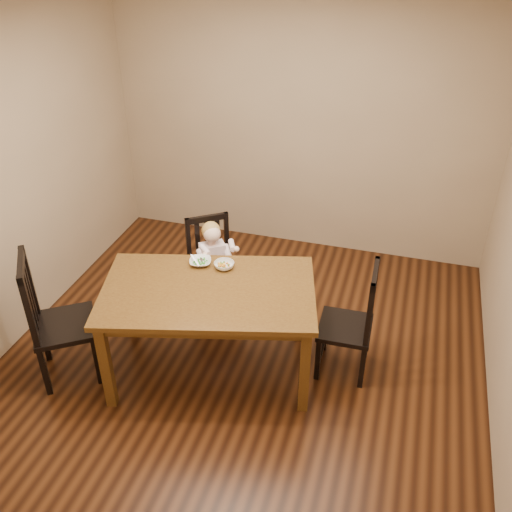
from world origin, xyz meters
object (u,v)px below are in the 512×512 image
(dining_table, at_px, (208,299))
(chair_right, at_px, (352,323))
(chair_child, at_px, (212,270))
(toddler, at_px, (213,261))
(bowl_veg, at_px, (224,265))
(bowl_peas, at_px, (200,262))
(chair_left, at_px, (56,321))

(dining_table, bearing_deg, chair_right, 16.74)
(chair_child, xyz_separation_m, toddler, (0.03, -0.04, 0.13))
(chair_child, bearing_deg, bowl_veg, 86.54)
(chair_child, height_order, chair_right, chair_right)
(dining_table, relative_size, bowl_peas, 10.41)
(chair_child, relative_size, bowl_peas, 5.47)
(chair_child, bearing_deg, bowl_peas, 64.13)
(bowl_peas, bearing_deg, dining_table, -59.87)
(chair_left, xyz_separation_m, bowl_veg, (1.17, 0.69, 0.30))
(chair_left, height_order, bowl_peas, chair_left)
(chair_left, xyz_separation_m, chair_right, (2.23, 0.71, -0.06))
(bowl_peas, xyz_separation_m, bowl_veg, (0.20, 0.00, 0.00))
(chair_left, relative_size, bowl_veg, 6.92)
(chair_child, height_order, toddler, chair_child)
(chair_right, distance_m, toddler, 1.38)
(dining_table, relative_size, bowl_veg, 11.21)
(dining_table, bearing_deg, chair_child, 108.74)
(chair_child, xyz_separation_m, bowl_veg, (0.28, -0.45, 0.38))
(chair_right, bearing_deg, bowl_peas, 89.21)
(chair_child, relative_size, toddler, 1.91)
(bowl_veg, bearing_deg, chair_right, 0.65)
(chair_left, relative_size, bowl_peas, 6.42)
(chair_left, height_order, chair_right, chair_left)
(dining_table, distance_m, bowl_peas, 0.38)
(dining_table, relative_size, chair_right, 1.81)
(chair_right, xyz_separation_m, toddler, (-1.32, 0.40, 0.11))
(chair_child, xyz_separation_m, chair_right, (1.35, -0.44, 0.02))
(chair_left, height_order, bowl_veg, chair_left)
(dining_table, xyz_separation_m, chair_left, (-1.15, -0.38, -0.18))
(toddler, bearing_deg, dining_table, 72.04)
(dining_table, xyz_separation_m, chair_child, (-0.26, 0.76, -0.26))
(bowl_peas, bearing_deg, bowl_veg, 0.71)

